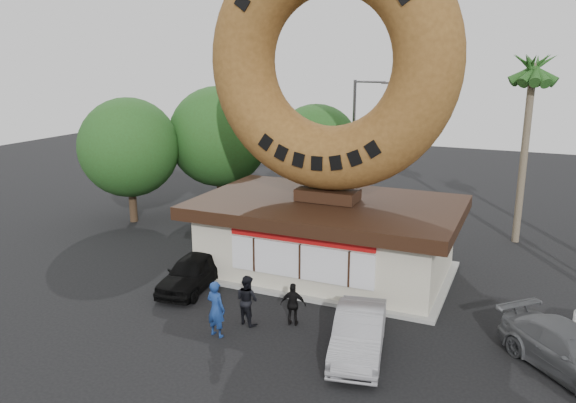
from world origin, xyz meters
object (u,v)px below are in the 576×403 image
Objects in this scene: street_lamp at (356,140)px; car_grey at (572,353)px; giant_donut at (330,61)px; car_black at (192,272)px; donut_shop at (327,234)px; person_center at (247,300)px; person_right at (293,304)px; car_silver at (359,333)px; person_left at (216,309)px.

street_lamp is 19.08m from car_grey.
giant_donut reaches higher than car_black.
car_black is at bearing 131.57° from car_grey.
donut_shop is at bearing -79.50° from street_lamp.
car_grey is (10.46, 0.98, -0.20)m from person_center.
giant_donut is 11.17m from street_lamp.
giant_donut reaches higher than person_right.
donut_shop is at bearing -80.95° from person_center.
giant_donut is 13.61m from car_grey.
person_center is at bearing 140.56° from car_grey.
donut_shop is at bearing 107.04° from car_silver.
street_lamp reaches higher than car_grey.
person_center is at bearing -34.53° from car_black.
person_left reaches higher than car_silver.
giant_donut is 9.85m from person_right.
car_silver is at bearing -61.62° from donut_shop.
car_black is at bearing -9.77° from person_center.
person_left reaches higher than car_grey.
car_grey is (8.92, 0.42, -0.08)m from person_right.
person_center reaches higher than car_grey.
street_lamp is 14.66m from car_black.
car_black is at bearing -35.01° from person_left.
street_lamp reaches higher than person_left.
car_black is at bearing 152.24° from car_silver.
person_left is 4.87m from car_silver.
person_right reaches higher than car_grey.
car_black is (-4.47, -3.91, -1.07)m from donut_shop.
street_lamp is 15.88m from person_right.
car_silver is 6.37m from car_grey.
giant_donut is 10.08m from person_center.
car_silver is at bearing 148.06° from car_grey.
person_left is 11.23m from car_grey.
person_center is at bearing -102.59° from person_left.
donut_shop is 5.62× the size of person_left.
person_right is 5.29m from car_black.
person_center is 4.04m from car_black.
person_left is (-1.44, -7.04, -8.11)m from giant_donut.
street_lamp is at bearing -94.07° from person_right.
giant_donut reaches higher than car_silver.
street_lamp is at bearing 100.50° from donut_shop.
giant_donut is at bearing 106.98° from car_silver.
giant_donut is at bearing -90.76° from person_left.
car_black is (-2.62, -13.92, -3.79)m from street_lamp.
person_center is 1.65m from person_right.
donut_shop is 7.14× the size of person_right.
street_lamp is at bearing 82.82° from car_grey.
car_silver is at bearing 146.43° from person_right.
street_lamp reaches higher than donut_shop.
person_left is 1.36m from person_center.
person_left is (0.42, -17.04, -3.49)m from street_lamp.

